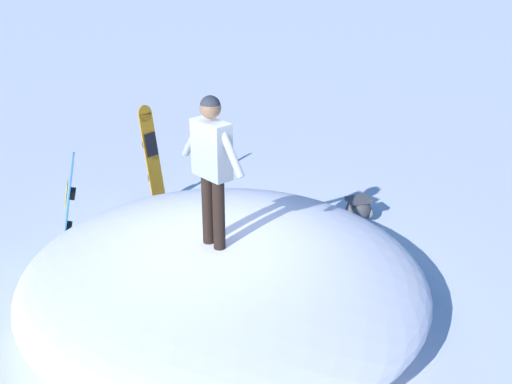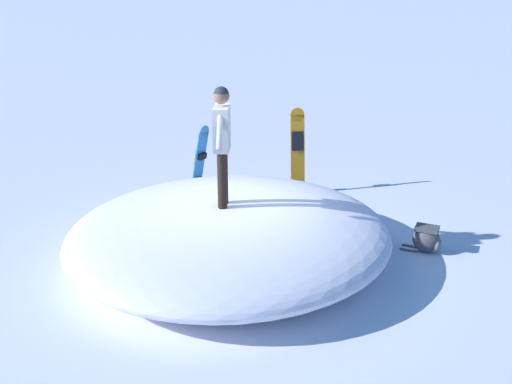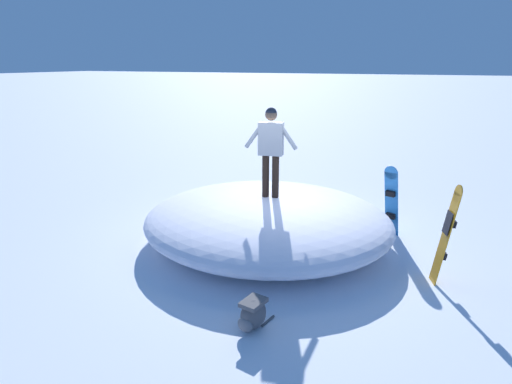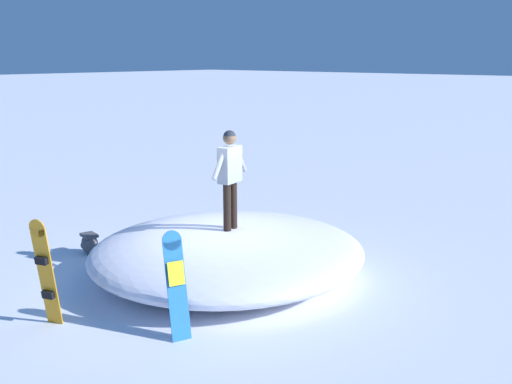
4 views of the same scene
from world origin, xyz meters
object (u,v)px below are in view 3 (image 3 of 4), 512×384
snowboard_primary_upright (447,233)px  backpack_near (253,314)px  snowboard_secondary_upright (391,200)px  snowboarder_standing (271,144)px

snowboard_primary_upright → backpack_near: (-2.36, -2.44, -0.65)m
snowboard_primary_upright → snowboard_secondary_upright: snowboard_primary_upright is taller
snowboard_primary_upright → backpack_near: size_ratio=2.54×
snowboarder_standing → snowboard_primary_upright: 3.54m
snowboard_primary_upright → snowboard_secondary_upright: 1.98m
snowboarder_standing → snowboard_primary_upright: size_ratio=1.06×
snowboarder_standing → backpack_near: bearing=-72.7°
snowboarder_standing → snowboard_secondary_upright: snowboarder_standing is taller
snowboard_secondary_upright → backpack_near: (-1.30, -4.12, -0.58)m
snowboard_primary_upright → snowboard_secondary_upright: bearing=122.0°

